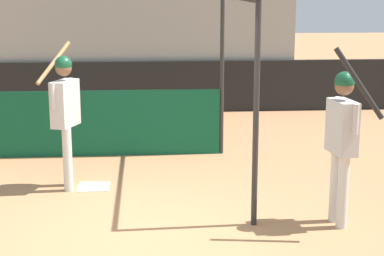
{
  "coord_description": "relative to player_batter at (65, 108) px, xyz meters",
  "views": [
    {
      "loc": [
        0.15,
        -6.88,
        2.85
      ],
      "look_at": [
        0.74,
        1.1,
        1.03
      ],
      "focal_mm": 60.0,
      "sensor_mm": 36.0,
      "label": 1
    }
  ],
  "objects": [
    {
      "name": "ground_plane",
      "position": [
        0.96,
        -1.94,
        -1.16
      ],
      "size": [
        60.0,
        60.0,
        0.0
      ],
      "primitive_type": "plane",
      "color": "#A8754C"
    },
    {
      "name": "bleacher_section",
      "position": [
        0.96,
        7.44,
        0.45
      ],
      "size": [
        7.05,
        4.0,
        3.23
      ],
      "color": "#9E9E99",
      "rests_on": "ground"
    },
    {
      "name": "outfield_wall",
      "position": [
        0.96,
        5.38,
        -0.58
      ],
      "size": [
        24.0,
        0.12,
        1.15
      ],
      "color": "black",
      "rests_on": "ground"
    },
    {
      "name": "home_plate",
      "position": [
        0.35,
        -0.01,
        -1.15
      ],
      "size": [
        0.44,
        0.44,
        0.02
      ],
      "color": "white",
      "rests_on": "ground"
    },
    {
      "name": "batting_cage",
      "position": [
        0.42,
        1.13,
        -0.03
      ],
      "size": [
        4.02,
        3.4,
        2.68
      ],
      "color": "#282828",
      "rests_on": "ground"
    },
    {
      "name": "player_waiting",
      "position": [
        3.41,
        -1.68,
        -0.02
      ],
      "size": [
        0.57,
        0.78,
        2.17
      ],
      "rotation": [
        0.0,
        0.0,
        -1.43
      ],
      "color": "silver",
      "rests_on": "ground"
    },
    {
      "name": "player_batter",
      "position": [
        0.0,
        0.0,
        0.0
      ],
      "size": [
        0.59,
        0.98,
        2.02
      ],
      "rotation": [
        0.0,
        0.0,
        1.2
      ],
      "color": "silver",
      "rests_on": "ground"
    }
  ]
}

